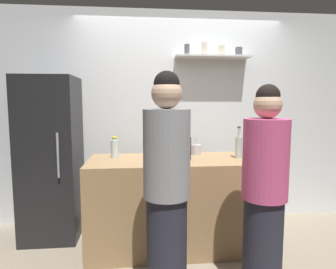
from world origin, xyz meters
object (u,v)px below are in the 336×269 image
object	(u,v)px
utensil_holder	(196,150)
wine_bottle_dark_glass	(188,147)
wine_bottle_pale_glass	(239,146)
person_pink_top	(264,194)
person_grey_hoodie	(167,191)
water_bottle_plastic	(115,148)
baking_pan	(166,156)
refrigerator	(51,158)

from	to	relation	value
utensil_holder	wine_bottle_dark_glass	bearing A→B (deg)	-116.62
wine_bottle_pale_glass	person_pink_top	bearing A→B (deg)	-95.19
wine_bottle_pale_glass	person_grey_hoodie	xyz separation A→B (m)	(-0.82, -0.82, -0.19)
wine_bottle_pale_glass	person_pink_top	size ratio (longest dim) A/B	0.20
wine_bottle_dark_glass	water_bottle_plastic	size ratio (longest dim) A/B	1.50
wine_bottle_dark_glass	person_pink_top	distance (m)	0.95
baking_pan	person_grey_hoodie	distance (m)	0.91
water_bottle_plastic	person_grey_hoodie	size ratio (longest dim) A/B	0.13
wine_bottle_dark_glass	wine_bottle_pale_glass	world-z (taller)	wine_bottle_dark_glass
wine_bottle_dark_glass	person_grey_hoodie	bearing A→B (deg)	-109.78
wine_bottle_pale_glass	person_grey_hoodie	world-z (taller)	person_grey_hoodie
baking_pan	wine_bottle_dark_glass	bearing A→B (deg)	-24.20
wine_bottle_dark_glass	person_grey_hoodie	world-z (taller)	person_grey_hoodie
person_pink_top	baking_pan	bearing A→B (deg)	172.34
wine_bottle_pale_glass	water_bottle_plastic	size ratio (longest dim) A/B	1.49
utensil_holder	person_pink_top	xyz separation A→B (m)	(0.33, -1.05, -0.18)
water_bottle_plastic	refrigerator	bearing A→B (deg)	161.77
wine_bottle_dark_glass	baking_pan	bearing A→B (deg)	155.80
utensil_holder	wine_bottle_dark_glass	xyz separation A→B (m)	(-0.13, -0.26, 0.07)
utensil_holder	wine_bottle_pale_glass	world-z (taller)	wine_bottle_pale_glass
utensil_holder	water_bottle_plastic	xyz separation A→B (m)	(-0.87, -0.09, 0.04)
person_pink_top	wine_bottle_pale_glass	bearing A→B (deg)	130.25
baking_pan	person_grey_hoodie	bearing A→B (deg)	-94.95
water_bottle_plastic	person_grey_hoodie	bearing A→B (deg)	-65.34
refrigerator	person_grey_hoodie	distance (m)	1.68
utensil_holder	wine_bottle_pale_glass	distance (m)	0.47
baking_pan	person_grey_hoodie	size ratio (longest dim) A/B	0.20
baking_pan	wine_bottle_dark_glass	distance (m)	0.25
baking_pan	person_pink_top	bearing A→B (deg)	-53.10
utensil_holder	person_grey_hoodie	size ratio (longest dim) A/B	0.12
person_pink_top	person_grey_hoodie	size ratio (longest dim) A/B	0.95
baking_pan	wine_bottle_pale_glass	world-z (taller)	wine_bottle_pale_glass
utensil_holder	wine_bottle_dark_glass	size ratio (longest dim) A/B	0.61
wine_bottle_dark_glass	water_bottle_plastic	world-z (taller)	wine_bottle_dark_glass
baking_pan	wine_bottle_pale_glass	distance (m)	0.75
refrigerator	water_bottle_plastic	xyz separation A→B (m)	(0.71, -0.23, 0.14)
refrigerator	utensil_holder	distance (m)	1.59
refrigerator	person_grey_hoodie	world-z (taller)	refrigerator
wine_bottle_pale_glass	person_pink_top	distance (m)	0.85
wine_bottle_dark_glass	wine_bottle_pale_glass	bearing A→B (deg)	1.88
utensil_holder	wine_bottle_dark_glass	distance (m)	0.30
refrigerator	wine_bottle_dark_glass	distance (m)	1.51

